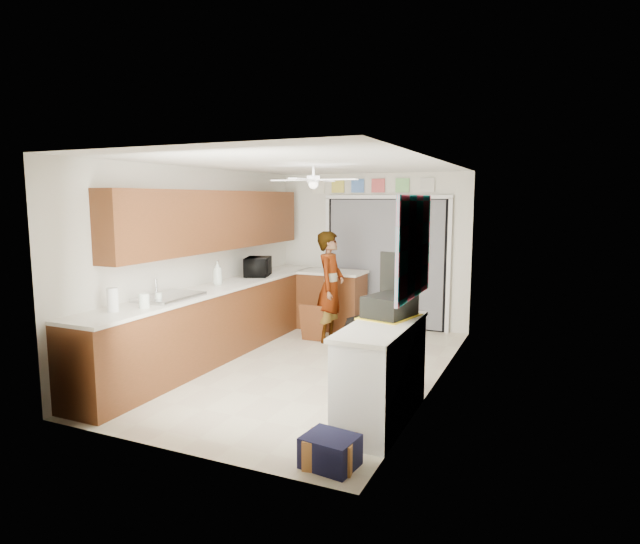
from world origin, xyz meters
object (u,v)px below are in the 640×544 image
(paper_towel_roll, at_px, (113,300))
(suitcase, at_px, (390,306))
(soap_bottle, at_px, (217,273))
(cardboard_box, at_px, (330,452))
(man, at_px, (330,287))
(dog, at_px, (359,327))
(navy_crate, at_px, (330,451))
(microwave, at_px, (258,267))

(paper_towel_roll, distance_m, suitcase, 2.82)
(soap_bottle, bearing_deg, cardboard_box, -40.95)
(paper_towel_roll, xyz_separation_m, suitcase, (2.66, 0.93, -0.02))
(suitcase, distance_m, man, 2.64)
(suitcase, bearing_deg, paper_towel_roll, -147.26)
(man, bearing_deg, dog, -71.96)
(cardboard_box, height_order, dog, dog)
(man, relative_size, dog, 3.13)
(cardboard_box, distance_m, man, 3.82)
(paper_towel_roll, distance_m, dog, 3.67)
(navy_crate, bearing_deg, cardboard_box, 0.00)
(microwave, distance_m, man, 1.14)
(microwave, distance_m, suitcase, 3.23)
(microwave, bearing_deg, cardboard_box, -162.01)
(soap_bottle, distance_m, man, 1.68)
(microwave, height_order, suitcase, microwave)
(paper_towel_roll, height_order, man, man)
(suitcase, height_order, man, man)
(soap_bottle, relative_size, dog, 0.64)
(paper_towel_roll, relative_size, navy_crate, 0.61)
(paper_towel_roll, xyz_separation_m, navy_crate, (2.59, -0.39, -0.94))
(suitcase, xyz_separation_m, navy_crate, (-0.07, -1.32, -0.92))
(suitcase, bearing_deg, cardboard_box, -79.58)
(suitcase, bearing_deg, navy_crate, -79.58)
(navy_crate, relative_size, man, 0.25)
(microwave, relative_size, soap_bottle, 1.51)
(paper_towel_roll, distance_m, cardboard_box, 2.79)
(cardboard_box, relative_size, navy_crate, 0.95)
(cardboard_box, bearing_deg, paper_towel_roll, 171.40)
(cardboard_box, bearing_deg, dog, 106.64)
(microwave, relative_size, navy_crate, 1.25)
(microwave, bearing_deg, paper_towel_roll, 158.69)
(microwave, bearing_deg, navy_crate, -162.01)
(soap_bottle, xyz_separation_m, navy_crate, (2.61, -2.26, -0.98))
(soap_bottle, bearing_deg, navy_crate, -40.95)
(man, bearing_deg, navy_crate, -162.10)
(microwave, bearing_deg, soap_bottle, 156.02)
(suitcase, relative_size, cardboard_box, 1.30)
(soap_bottle, relative_size, paper_towel_roll, 1.35)
(man, bearing_deg, cardboard_box, -162.10)
(microwave, height_order, cardboard_box, microwave)
(navy_crate, bearing_deg, paper_towel_roll, 171.40)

